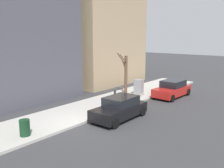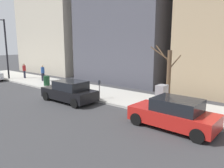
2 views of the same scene
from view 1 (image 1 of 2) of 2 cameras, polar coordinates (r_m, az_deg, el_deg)
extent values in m
plane|color=#38383A|center=(15.93, -6.88, -9.25)|extent=(120.00, 120.00, 0.00)
cube|color=#B2AFA8|center=(17.33, -11.50, -7.43)|extent=(4.00, 36.00, 0.15)
cube|color=red|center=(23.18, 13.50, -1.53)|extent=(1.91, 4.25, 0.70)
cube|color=black|center=(23.22, 13.80, 0.12)|extent=(1.66, 2.24, 0.60)
cylinder|color=black|center=(21.51, 13.56, -3.19)|extent=(0.24, 0.65, 0.64)
cylinder|color=black|center=(22.31, 9.69, -2.52)|extent=(0.24, 0.65, 0.64)
cylinder|color=black|center=(24.25, 16.96, -1.76)|extent=(0.24, 0.65, 0.64)
cylinder|color=black|center=(24.96, 13.40, -1.21)|extent=(0.24, 0.65, 0.64)
cube|color=black|center=(16.68, 1.63, -6.16)|extent=(1.85, 4.22, 0.70)
cube|color=black|center=(16.66, 2.06, -3.86)|extent=(1.62, 2.22, 0.60)
cylinder|color=black|center=(15.11, 0.63, -9.03)|extent=(0.23, 0.64, 0.64)
cylinder|color=black|center=(16.15, -4.16, -7.70)|extent=(0.23, 0.64, 0.64)
cylinder|color=black|center=(17.52, 6.94, -6.24)|extent=(0.23, 0.64, 0.64)
cylinder|color=black|center=(18.43, 2.44, -5.29)|extent=(0.23, 0.64, 0.64)
cylinder|color=slate|center=(18.72, 0.66, -3.89)|extent=(0.07, 0.07, 1.05)
cube|color=#2D333D|center=(18.56, 0.66, -1.87)|extent=(0.14, 0.10, 0.30)
cube|color=#A8A399|center=(22.85, 6.07, -2.30)|extent=(0.83, 0.61, 0.18)
cube|color=#939399|center=(22.70, 6.11, -0.55)|extent=(0.75, 0.55, 1.25)
cylinder|color=brown|center=(23.10, 3.20, 2.12)|extent=(0.28, 0.28, 3.53)
cylinder|color=brown|center=(22.54, 2.22, 5.68)|extent=(0.24, 1.15, 1.22)
cylinder|color=brown|center=(22.31, 2.59, 5.78)|extent=(0.30, 1.33, 0.94)
cylinder|color=brown|center=(23.37, 2.68, 4.60)|extent=(0.88, 0.50, 0.99)
cylinder|color=#14381E|center=(14.49, -19.33, -9.41)|extent=(0.56, 0.56, 0.90)
camera|label=2|loc=(24.67, 39.60, 5.46)|focal=35.00mm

